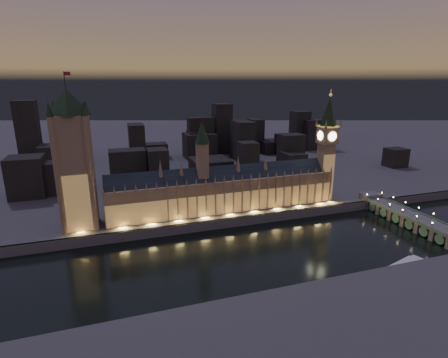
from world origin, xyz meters
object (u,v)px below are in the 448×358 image
object	(u,v)px
elizabeth_tower	(327,140)
river_boat	(403,267)
victoria_tower	(73,154)
westminster_bridge	(410,219)
palace_of_westminster	(224,190)

from	to	relation	value
elizabeth_tower	river_boat	world-z (taller)	elizabeth_tower
victoria_tower	westminster_bridge	size ratio (longest dim) A/B	1.03
elizabeth_tower	westminster_bridge	bearing A→B (deg)	-57.30
elizabeth_tower	river_boat	bearing A→B (deg)	-98.55
palace_of_westminster	river_boat	xyz separation A→B (m)	(82.57, -119.75, -24.81)
elizabeth_tower	river_boat	xyz separation A→B (m)	(-18.04, -119.92, -63.43)
elizabeth_tower	river_boat	size ratio (longest dim) A/B	2.01
palace_of_westminster	victoria_tower	distance (m)	123.74
palace_of_westminster	elizabeth_tower	distance (m)	107.76
palace_of_westminster	river_boat	distance (m)	147.56
victoria_tower	palace_of_westminster	bearing A→B (deg)	-0.08
victoria_tower	westminster_bridge	xyz separation A→B (m)	(259.96, -65.37, -59.47)
victoria_tower	westminster_bridge	bearing A→B (deg)	-14.12
westminster_bridge	victoria_tower	bearing A→B (deg)	165.88
palace_of_westminster	westminster_bridge	distance (m)	158.09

